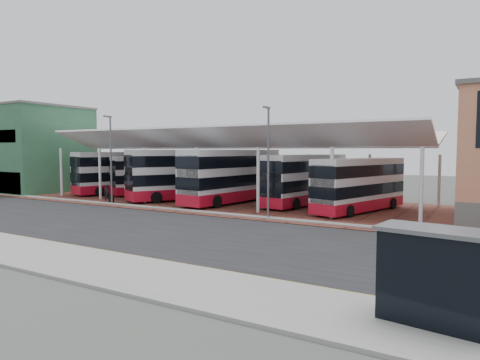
{
  "coord_description": "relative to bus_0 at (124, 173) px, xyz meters",
  "views": [
    {
      "loc": [
        15.87,
        -21.25,
        4.98
      ],
      "look_at": [
        -1.76,
        8.66,
        2.55
      ],
      "focal_mm": 32.0,
      "sensor_mm": 36.0,
      "label": 1
    }
  ],
  "objects": [
    {
      "name": "ground",
      "position": [
        20.45,
        -14.2,
        -2.4
      ],
      "size": [
        140.0,
        140.0,
        0.0
      ],
      "primitive_type": "plane",
      "color": "#424540"
    },
    {
      "name": "bus_1",
      "position": [
        4.4,
        0.94,
        -0.22
      ],
      "size": [
        6.98,
        10.25,
        4.27
      ],
      "rotation": [
        0.0,
        0.0,
        -0.49
      ],
      "color": "silver",
      "rests_on": "forecourt"
    },
    {
      "name": "bus_5",
      "position": [
        27.26,
        -1.18,
        -0.23
      ],
      "size": [
        5.1,
        10.58,
        4.26
      ],
      "rotation": [
        0.0,
        0.0,
        -0.28
      ],
      "color": "silver",
      "rests_on": "forecourt"
    },
    {
      "name": "suitcase",
      "position": [
        5.9,
        -7.4,
        -2.03
      ],
      "size": [
        0.36,
        0.26,
        0.62
      ],
      "primitive_type": "cube",
      "color": "black",
      "rests_on": "forecourt"
    },
    {
      "name": "bus_4",
      "position": [
        21.86,
        0.69,
        -0.1
      ],
      "size": [
        4.29,
        11.22,
        4.51
      ],
      "rotation": [
        0.0,
        0.0,
        -0.17
      ],
      "color": "silver",
      "rests_on": "forecourt"
    },
    {
      "name": "shop_green",
      "position": [
        -9.55,
        -3.23,
        2.72
      ],
      "size": [
        6.4,
        10.2,
        10.22
      ],
      "color": "#356946",
      "rests_on": "ground"
    },
    {
      "name": "bus_shelter",
      "position": [
        35.44,
        -22.95,
        -0.59
      ],
      "size": [
        3.52,
        2.0,
        2.68
      ],
      "rotation": [
        0.0,
        0.0,
        -0.14
      ],
      "color": "black",
      "rests_on": "sidewalk"
    },
    {
      "name": "bus_3",
      "position": [
        15.35,
        -1.33,
        0.12
      ],
      "size": [
        4.22,
        12.29,
        4.96
      ],
      "rotation": [
        0.0,
        0.0,
        -0.12
      ],
      "color": "silver",
      "rests_on": "forecourt"
    },
    {
      "name": "bus_2",
      "position": [
        10.29,
        -1.51,
        0.12
      ],
      "size": [
        8.15,
        11.9,
        4.96
      ],
      "rotation": [
        0.0,
        0.0,
        -0.5
      ],
      "color": "silver",
      "rests_on": "forecourt"
    },
    {
      "name": "north_kerb",
      "position": [
        20.45,
        -8.0,
        -2.33
      ],
      "size": [
        120.0,
        0.8,
        0.14
      ],
      "primitive_type": "cube",
      "color": "gray",
      "rests_on": "ground"
    },
    {
      "name": "sidewalk",
      "position": [
        20.45,
        -23.2,
        -2.33
      ],
      "size": [
        120.0,
        4.0,
        0.14
      ],
      "primitive_type": "cube",
      "color": "gray",
      "rests_on": "ground"
    },
    {
      "name": "forecourt",
      "position": [
        22.45,
        -1.2,
        -2.37
      ],
      "size": [
        72.0,
        16.0,
        0.06
      ],
      "primitive_type": "cube",
      "color": "brown",
      "rests_on": "ground"
    },
    {
      "name": "lamp_east",
      "position": [
        22.45,
        -7.93,
        1.96
      ],
      "size": [
        0.16,
        0.9,
        8.07
      ],
      "color": "#56585D",
      "rests_on": "ground"
    },
    {
      "name": "bus_0",
      "position": [
        0.0,
        0.0,
        0.0
      ],
      "size": [
        5.8,
        11.72,
        4.72
      ],
      "rotation": [
        0.0,
        0.0,
        -0.29
      ],
      "color": "silver",
      "rests_on": "forecourt"
    },
    {
      "name": "yellow_line_far",
      "position": [
        20.45,
        -20.9,
        -2.38
      ],
      "size": [
        120.0,
        0.12,
        0.01
      ],
      "primitive_type": "cube",
      "color": "#CB970D",
      "rests_on": "road"
    },
    {
      "name": "pedestrian",
      "position": [
        4.97,
        -7.09,
        -1.52
      ],
      "size": [
        0.57,
        0.7,
        1.65
      ],
      "primitive_type": "imported",
      "rotation": [
        0.0,
        0.0,
        1.25
      ],
      "color": "black",
      "rests_on": "forecourt"
    },
    {
      "name": "canopy",
      "position": [
        14.45,
        -0.26,
        3.39
      ],
      "size": [
        37.0,
        11.63,
        7.07
      ],
      "color": "silver",
      "rests_on": "ground"
    },
    {
      "name": "shop_cream",
      "position": [
        -16.05,
        -3.23,
        2.72
      ],
      "size": [
        6.4,
        10.2,
        10.22
      ],
      "color": "beige",
      "rests_on": "ground"
    },
    {
      "name": "yellow_line_near",
      "position": [
        20.45,
        -21.2,
        -2.38
      ],
      "size": [
        120.0,
        0.12,
        0.01
      ],
      "primitive_type": "cube",
      "color": "#CB970D",
      "rests_on": "road"
    },
    {
      "name": "lamp_west",
      "position": [
        6.45,
        -7.93,
        1.96
      ],
      "size": [
        0.16,
        0.9,
        8.07
      ],
      "color": "#56585D",
      "rests_on": "ground"
    },
    {
      "name": "road",
      "position": [
        20.45,
        -15.2,
        -2.39
      ],
      "size": [
        120.0,
        14.0,
        0.02
      ],
      "primitive_type": "cube",
      "color": "black",
      "rests_on": "ground"
    }
  ]
}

